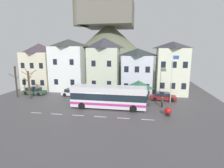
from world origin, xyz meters
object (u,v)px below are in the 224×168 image
at_px(pedestrian_00, 162,102).
at_px(pedestrian_01, 137,99).
at_px(townhouse_02, 105,65).
at_px(harbour_buoy, 168,111).
at_px(townhouse_01, 69,65).
at_px(parked_car_01, 163,96).
at_px(public_bench, 144,97).
at_px(bus_shelter, 139,85).
at_px(parked_car_02, 34,91).
at_px(flagpole, 172,76).
at_px(hilltop_castle, 109,48).
at_px(bare_tree_01, 16,81).
at_px(parked_car_00, 74,92).
at_px(townhouse_04, 171,68).
at_px(townhouse_03, 137,71).
at_px(bare_tree_00, 29,84).
at_px(townhouse_00, 41,66).
at_px(transit_bus, 109,97).

xyz_separation_m(pedestrian_00, pedestrian_01, (-3.72, 0.70, 0.05)).
relative_size(townhouse_02, harbour_buoy, 9.19).
height_order(townhouse_01, pedestrian_01, townhouse_01).
relative_size(parked_car_01, public_bench, 2.89).
bearing_deg(bus_shelter, parked_car_02, 172.97).
bearing_deg(flagpole, townhouse_01, 161.63).
bearing_deg(parked_car_02, hilltop_castle, 72.11).
distance_m(townhouse_02, parked_car_01, 13.37).
bearing_deg(parked_car_02, pedestrian_01, -5.18).
height_order(bus_shelter, pedestrian_01, bus_shelter).
bearing_deg(flagpole, harbour_buoy, -101.56).
xyz_separation_m(parked_car_01, bare_tree_01, (-26.12, -2.25, 2.26)).
xyz_separation_m(harbour_buoy, bare_tree_01, (-25.94, 5.49, 2.23)).
xyz_separation_m(hilltop_castle, parked_car_00, (-2.19, -24.20, -8.46)).
relative_size(townhouse_01, townhouse_04, 1.06).
bearing_deg(bus_shelter, townhouse_02, 133.18).
height_order(parked_car_01, public_bench, parked_car_01).
bearing_deg(townhouse_03, public_bench, -75.84).
xyz_separation_m(hilltop_castle, flagpole, (15.10, -25.91, -4.68)).
bearing_deg(parked_car_02, townhouse_04, 15.66).
xyz_separation_m(bus_shelter, pedestrian_01, (-0.14, -1.06, -2.13)).
relative_size(bus_shelter, bare_tree_00, 0.70).
bearing_deg(parked_car_02, bare_tree_01, -124.04).
height_order(townhouse_01, parked_car_01, townhouse_01).
bearing_deg(pedestrian_01, bare_tree_00, 178.98).
xyz_separation_m(townhouse_03, bare_tree_01, (-21.53, -7.42, -1.51)).
distance_m(parked_car_02, bare_tree_01, 3.78).
bearing_deg(pedestrian_01, bare_tree_01, 176.94).
bearing_deg(townhouse_04, parked_car_01, -110.86).
bearing_deg(pedestrian_00, townhouse_02, 138.83).
bearing_deg(townhouse_04, public_bench, -134.48).
height_order(townhouse_02, harbour_buoy, townhouse_02).
height_order(townhouse_01, flagpole, townhouse_01).
distance_m(townhouse_04, bare_tree_01, 29.08).
relative_size(hilltop_castle, pedestrian_00, 24.22).
bearing_deg(townhouse_00, public_bench, -13.85).
height_order(parked_car_00, parked_car_01, parked_car_00).
bearing_deg(parked_car_00, townhouse_00, 155.74).
xyz_separation_m(townhouse_02, transit_bus, (2.88, -11.05, -3.81)).
distance_m(parked_car_00, bare_tree_01, 10.47).
relative_size(townhouse_03, bus_shelter, 2.38).
distance_m(parked_car_00, pedestrian_00, 16.23).
distance_m(parked_car_01, bare_tree_01, 26.31).
height_order(parked_car_01, pedestrian_01, pedestrian_01).
distance_m(townhouse_01, bus_shelter, 16.73).
relative_size(parked_car_00, public_bench, 3.18).
xyz_separation_m(parked_car_02, pedestrian_00, (23.64, -4.24, 0.20)).
distance_m(townhouse_01, harbour_buoy, 23.22).
bearing_deg(transit_bus, parked_car_01, 35.07).
xyz_separation_m(bus_shelter, harbour_buoy, (3.96, -5.38, -2.36)).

